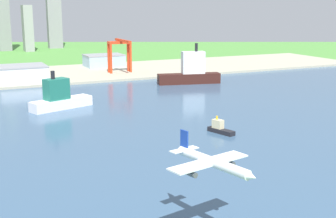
{
  "coord_description": "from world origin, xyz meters",
  "views": [
    {
      "loc": [
        -72.57,
        -40.29,
        79.08
      ],
      "look_at": [
        17.45,
        152.89,
        31.46
      ],
      "focal_mm": 50.47,
      "sensor_mm": 36.0,
      "label": 1
    }
  ],
  "objects_px": {
    "tugboat_small": "(220,128)",
    "port_crane_red": "(120,48)",
    "cargo_ship": "(191,72)",
    "ferry_boat": "(59,98)",
    "warehouse_main": "(22,73)",
    "airplane_landing": "(212,162)",
    "warehouse_annex": "(104,60)"
  },
  "relations": [
    {
      "from": "ferry_boat",
      "to": "tugboat_small",
      "type": "bearing_deg",
      "value": -56.0
    },
    {
      "from": "warehouse_main",
      "to": "ferry_boat",
      "type": "bearing_deg",
      "value": -86.56
    },
    {
      "from": "ferry_boat",
      "to": "warehouse_main",
      "type": "distance_m",
      "value": 136.3
    },
    {
      "from": "ferry_boat",
      "to": "warehouse_main",
      "type": "bearing_deg",
      "value": 93.44
    },
    {
      "from": "cargo_ship",
      "to": "tugboat_small",
      "type": "distance_m",
      "value": 187.31
    },
    {
      "from": "cargo_ship",
      "to": "warehouse_main",
      "type": "xyz_separation_m",
      "value": [
        -153.78,
        74.45,
        -1.38
      ]
    },
    {
      "from": "cargo_ship",
      "to": "port_crane_red",
      "type": "bearing_deg",
      "value": 116.15
    },
    {
      "from": "port_crane_red",
      "to": "warehouse_annex",
      "type": "bearing_deg",
      "value": 90.31
    },
    {
      "from": "tugboat_small",
      "to": "port_crane_red",
      "type": "xyz_separation_m",
      "value": [
        26.65,
        262.09,
        27.15
      ]
    },
    {
      "from": "airplane_landing",
      "to": "cargo_ship",
      "type": "height_order",
      "value": "cargo_ship"
    },
    {
      "from": "ferry_boat",
      "to": "warehouse_annex",
      "type": "xyz_separation_m",
      "value": [
        101.76,
        211.15,
        1.24
      ]
    },
    {
      "from": "cargo_ship",
      "to": "ferry_boat",
      "type": "distance_m",
      "value": 158.14
    },
    {
      "from": "tugboat_small",
      "to": "warehouse_main",
      "type": "xyz_separation_m",
      "value": [
        -83.61,
        247.9,
        7.31
      ]
    },
    {
      "from": "ferry_boat",
      "to": "warehouse_annex",
      "type": "height_order",
      "value": "ferry_boat"
    },
    {
      "from": "cargo_ship",
      "to": "ferry_boat",
      "type": "relative_size",
      "value": 1.27
    },
    {
      "from": "airplane_landing",
      "to": "port_crane_red",
      "type": "relative_size",
      "value": 0.81
    },
    {
      "from": "warehouse_main",
      "to": "warehouse_annex",
      "type": "distance_m",
      "value": 133.13
    },
    {
      "from": "airplane_landing",
      "to": "warehouse_annex",
      "type": "xyz_separation_m",
      "value": [
        99.25,
        437.82,
        -17.44
      ]
    },
    {
      "from": "airplane_landing",
      "to": "ferry_boat",
      "type": "distance_m",
      "value": 227.45
    },
    {
      "from": "tugboat_small",
      "to": "port_crane_red",
      "type": "relative_size",
      "value": 0.44
    },
    {
      "from": "cargo_ship",
      "to": "warehouse_annex",
      "type": "distance_m",
      "value": 155.86
    },
    {
      "from": "warehouse_annex",
      "to": "tugboat_small",
      "type": "bearing_deg",
      "value": -94.66
    },
    {
      "from": "warehouse_annex",
      "to": "ferry_boat",
      "type": "bearing_deg",
      "value": -115.73
    },
    {
      "from": "airplane_landing",
      "to": "ferry_boat",
      "type": "bearing_deg",
      "value": 90.63
    },
    {
      "from": "ferry_boat",
      "to": "warehouse_main",
      "type": "relative_size",
      "value": 1.06
    },
    {
      "from": "tugboat_small",
      "to": "ferry_boat",
      "type": "bearing_deg",
      "value": 124.0
    },
    {
      "from": "cargo_ship",
      "to": "ferry_boat",
      "type": "height_order",
      "value": "cargo_ship"
    },
    {
      "from": "tugboat_small",
      "to": "warehouse_annex",
      "type": "bearing_deg",
      "value": 85.34
    },
    {
      "from": "tugboat_small",
      "to": "warehouse_annex",
      "type": "xyz_separation_m",
      "value": [
        26.32,
        323.01,
        6.82
      ]
    },
    {
      "from": "airplane_landing",
      "to": "tugboat_small",
      "type": "relative_size",
      "value": 1.84
    },
    {
      "from": "cargo_ship",
      "to": "warehouse_annex",
      "type": "bearing_deg",
      "value": 106.34
    },
    {
      "from": "port_crane_red",
      "to": "ferry_boat",
      "type": "bearing_deg",
      "value": -124.2
    }
  ]
}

